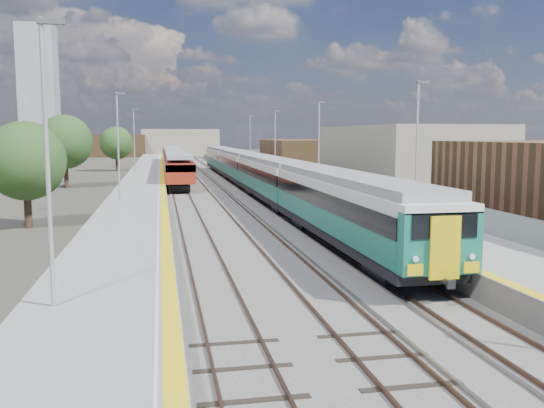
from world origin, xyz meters
name	(u,v)px	position (x,y,z in m)	size (l,w,h in m)	color
ground	(234,190)	(0.00, 50.00, 0.00)	(320.00, 320.00, 0.00)	#47443A
ballast_bed	(210,188)	(-2.25, 52.50, 0.03)	(10.50, 155.00, 0.06)	#565451
tracks	(214,186)	(-1.65, 54.18, 0.11)	(8.96, 160.00, 0.17)	#4C3323
platform_right	(280,182)	(5.28, 52.49, 0.54)	(4.70, 155.00, 8.52)	slate
platform_left	(144,184)	(-9.05, 52.49, 0.52)	(4.30, 155.00, 8.52)	slate
buildings	(114,113)	(-18.12, 138.60, 10.70)	(72.00, 185.50, 40.00)	brown
green_train	(252,169)	(1.50, 48.01, 2.18)	(2.81, 78.25, 3.09)	black
red_train	(174,160)	(-5.50, 73.71, 2.08)	(2.79, 56.53, 3.52)	black
tree_a	(25,161)	(-15.18, 28.54, 4.02)	(4.71, 4.71, 6.38)	#382619
tree_b	(65,142)	(-17.06, 55.52, 4.82)	(5.65, 5.65, 7.65)	#382619
tree_c	(116,143)	(-13.89, 83.73, 4.30)	(5.04, 5.04, 6.82)	#382619
tree_d	(369,151)	(19.04, 62.66, 3.52)	(4.14, 4.14, 5.61)	#382619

